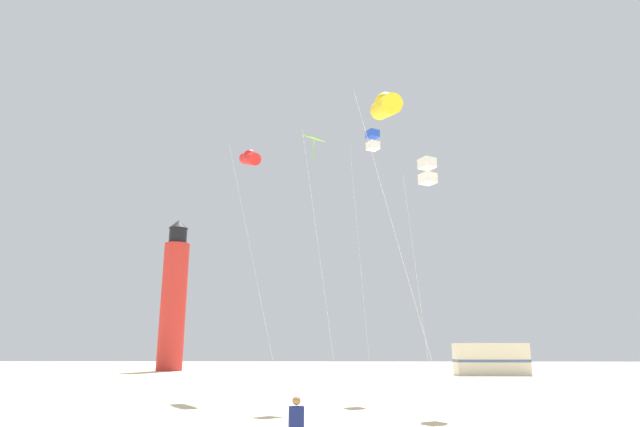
% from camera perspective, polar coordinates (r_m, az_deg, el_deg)
% --- Properties ---
extents(kite_flyer_standing, '(0.40, 0.54, 1.16)m').
position_cam_1_polar(kite_flyer_standing, '(13.23, -2.62, -21.36)').
color(kite_flyer_standing, navy).
rests_on(kite_flyer_standing, ground).
extents(kite_box_white, '(1.44, 1.44, 10.33)m').
position_cam_1_polar(kite_box_white, '(23.59, 11.48, 4.45)').
color(kite_box_white, silver).
rests_on(kite_box_white, ground).
extents(kite_tube_scarlet, '(2.88, 3.33, 13.47)m').
position_cam_1_polar(kite_tube_scarlet, '(30.50, -7.54, 5.92)').
color(kite_tube_scarlet, silver).
rests_on(kite_tube_scarlet, ground).
extents(kite_box_blue, '(1.73, 1.77, 14.33)m').
position_cam_1_polar(kite_box_blue, '(30.50, 5.69, 7.80)').
color(kite_box_blue, silver).
rests_on(kite_box_blue, ground).
extents(kite_tube_gold, '(2.60, 2.69, 11.12)m').
position_cam_1_polar(kite_tube_gold, '(18.91, 7.06, 11.38)').
color(kite_tube_gold, silver).
rests_on(kite_tube_gold, ground).
extents(kite_diamond_lime, '(1.77, 1.77, 12.62)m').
position_cam_1_polar(kite_diamond_lime, '(26.33, -0.60, 6.90)').
color(kite_diamond_lime, silver).
rests_on(kite_diamond_lime, ground).
extents(lighthouse_distant, '(2.80, 2.80, 16.80)m').
position_cam_1_polar(lighthouse_distant, '(62.12, -15.46, -8.75)').
color(lighthouse_distant, red).
rests_on(lighthouse_distant, ground).
extents(rv_van_cream, '(6.45, 2.36, 2.80)m').
position_cam_1_polar(rv_van_cream, '(51.81, 17.90, -14.70)').
color(rv_van_cream, beige).
rests_on(rv_van_cream, ground).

